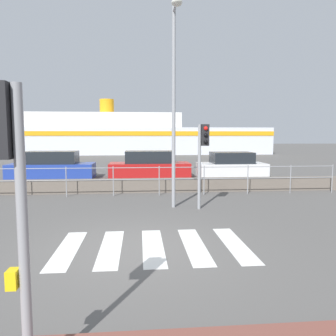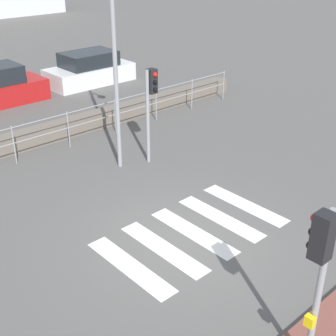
% 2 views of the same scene
% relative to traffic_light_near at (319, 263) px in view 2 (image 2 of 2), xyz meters
% --- Properties ---
extents(ground_plane, '(160.00, 160.00, 0.00)m').
position_rel_traffic_light_near_xyz_m(ground_plane, '(1.07, 3.75, -2.07)').
color(ground_plane, '#565451').
extents(crosswalk, '(4.05, 2.40, 0.01)m').
position_rel_traffic_light_near_xyz_m(crosswalk, '(1.47, 3.75, -2.06)').
color(crosswalk, silver).
rests_on(crosswalk, ground_plane).
extents(seawall, '(18.02, 0.55, 0.55)m').
position_rel_traffic_light_near_xyz_m(seawall, '(1.07, 10.62, -1.79)').
color(seawall, '#6B6056').
rests_on(seawall, ground_plane).
extents(harbor_fence, '(16.25, 0.04, 1.18)m').
position_rel_traffic_light_near_xyz_m(harbor_fence, '(1.07, 9.74, -1.30)').
color(harbor_fence, gray).
rests_on(harbor_fence, ground_plane).
extents(traffic_light_near, '(0.34, 0.32, 2.86)m').
position_rel_traffic_light_near_xyz_m(traffic_light_near, '(0.00, 0.00, 0.00)').
color(traffic_light_near, gray).
rests_on(traffic_light_near, ground_plane).
extents(traffic_light_far, '(0.34, 0.32, 2.73)m').
position_rel_traffic_light_near_xyz_m(traffic_light_far, '(3.22, 7.24, -0.06)').
color(traffic_light_far, gray).
rests_on(traffic_light_far, ground_plane).
extents(streetlamp, '(0.32, 1.09, 6.41)m').
position_rel_traffic_light_near_xyz_m(streetlamp, '(2.31, 7.40, 1.87)').
color(streetlamp, gray).
rests_on(streetlamp, ground_plane).
extents(parked_car_white, '(3.86, 1.82, 1.41)m').
position_rel_traffic_light_near_xyz_m(parked_car_white, '(6.50, 15.38, -1.47)').
color(parked_car_white, silver).
rests_on(parked_car_white, ground_plane).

